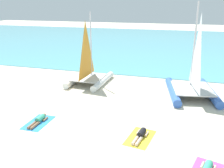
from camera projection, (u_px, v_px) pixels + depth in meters
name	position (u px, v px, depth m)	size (l,w,h in m)	color
ground_plane	(129.00, 80.00, 20.86)	(120.00, 120.00, 0.00)	beige
ocean_water	(159.00, 43.00, 40.14)	(120.00, 40.00, 0.05)	#5BB2C1
sailboat_blue	(192.00, 83.00, 17.00)	(3.93, 5.31, 6.29)	blue
sailboat_white	(89.00, 73.00, 19.79)	(2.77, 4.28, 5.54)	white
towel_left	(38.00, 123.00, 13.45)	(1.10, 1.90, 0.01)	#338CD8
sunbather_left	(39.00, 120.00, 13.47)	(0.54, 1.56, 0.30)	#3FB28C
towel_middle	(140.00, 138.00, 11.94)	(1.10, 1.90, 0.01)	yellow
sunbather_middle	(141.00, 135.00, 11.96)	(0.63, 1.57, 0.30)	black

